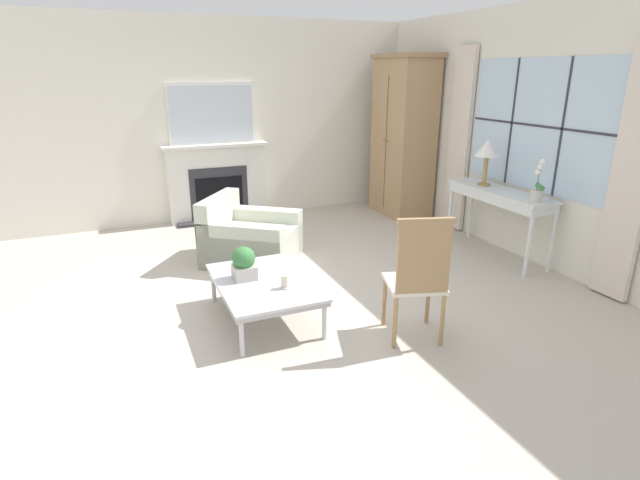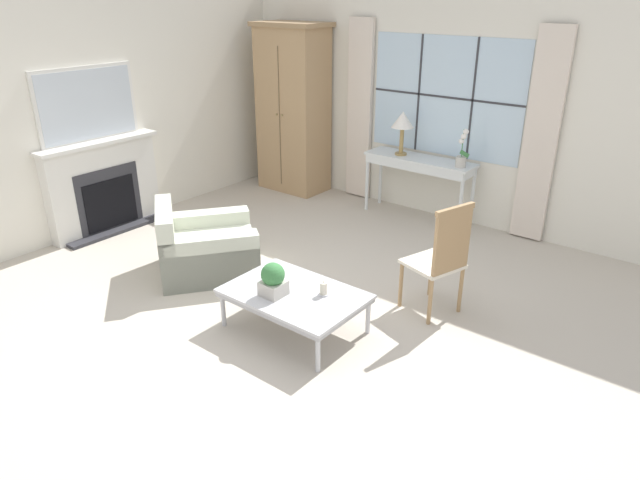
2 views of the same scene
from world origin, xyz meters
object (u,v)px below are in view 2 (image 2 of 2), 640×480
at_px(coffee_table, 294,296).
at_px(console_table, 420,165).
at_px(potted_plant_small, 273,279).
at_px(armchair_upholstered, 205,249).
at_px(pillar_candle, 323,289).
at_px(table_lamp, 403,122).
at_px(side_chair_wooden, 442,255).
at_px(fireplace, 102,179).
at_px(armoire, 293,109).
at_px(potted_orchid, 462,154).

bearing_deg(coffee_table, console_table, 99.55).
bearing_deg(potted_plant_small, armchair_upholstered, 163.23).
bearing_deg(pillar_candle, potted_plant_small, -142.03).
distance_m(table_lamp, pillar_candle, 3.12).
bearing_deg(side_chair_wooden, fireplace, -170.27).
bearing_deg(console_table, potted_plant_small, -82.82).
bearing_deg(armchair_upholstered, armoire, 111.92).
height_order(fireplace, pillar_candle, fireplace).
distance_m(armchair_upholstered, coffee_table, 1.48).
distance_m(table_lamp, armchair_upholstered, 2.95).
relative_size(table_lamp, potted_orchid, 1.20).
xyz_separation_m(armchair_upholstered, pillar_candle, (1.67, -0.15, 0.17)).
relative_size(side_chair_wooden, coffee_table, 0.92).
bearing_deg(potted_orchid, coffee_table, -91.25).
bearing_deg(side_chair_wooden, pillar_candle, -125.16).
bearing_deg(armchair_upholstered, potted_orchid, 60.47).
relative_size(console_table, side_chair_wooden, 1.32).
distance_m(armchair_upholstered, pillar_candle, 1.69).
xyz_separation_m(fireplace, coffee_table, (3.27, -0.30, -0.32)).
height_order(potted_orchid, armchair_upholstered, potted_orchid).
bearing_deg(pillar_candle, table_lamp, 109.14).
xyz_separation_m(table_lamp, armchair_upholstered, (-0.68, -2.71, -0.96)).
distance_m(fireplace, armchair_upholstered, 1.86).
xyz_separation_m(fireplace, potted_plant_small, (3.16, -0.44, -0.13)).
distance_m(potted_orchid, side_chair_wooden, 2.12).
bearing_deg(armoire, side_chair_wooden, -29.67).
bearing_deg(coffee_table, table_lamp, 104.52).
distance_m(console_table, potted_orchid, 0.62).
bearing_deg(armchair_upholstered, pillar_candle, -5.03).
bearing_deg(armchair_upholstered, potted_plant_small, -16.77).
relative_size(console_table, pillar_candle, 11.07).
bearing_deg(coffee_table, armchair_upholstered, 169.68).
bearing_deg(armoire, potted_orchid, 0.46).
bearing_deg(potted_plant_small, fireplace, 172.11).
bearing_deg(fireplace, console_table, 44.25).
height_order(table_lamp, side_chair_wooden, table_lamp).
bearing_deg(side_chair_wooden, coffee_table, -130.13).
distance_m(fireplace, coffee_table, 3.30).
height_order(armoire, potted_orchid, armoire).
bearing_deg(fireplace, armoire, 74.07).
height_order(coffee_table, pillar_candle, pillar_candle).
xyz_separation_m(console_table, pillar_candle, (0.73, -2.88, -0.28)).
height_order(armchair_upholstered, coffee_table, armchair_upholstered).
distance_m(fireplace, console_table, 3.86).
xyz_separation_m(fireplace, table_lamp, (2.50, 2.67, 0.57)).
distance_m(fireplace, armoire, 2.78).
distance_m(console_table, side_chair_wooden, 2.41).
xyz_separation_m(fireplace, pillar_candle, (3.49, -0.18, -0.23)).
relative_size(armchair_upholstered, side_chair_wooden, 1.21).
height_order(table_lamp, armchair_upholstered, table_lamp).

